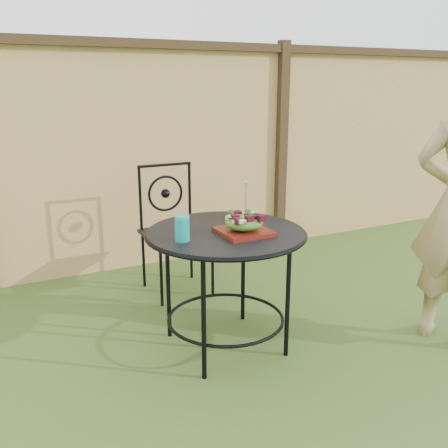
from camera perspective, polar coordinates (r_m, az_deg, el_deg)
name	(u,v)px	position (r m, az deg, el deg)	size (l,w,h in m)	color
ground	(292,396)	(2.71, 7.76, -18.87)	(60.00, 60.00, 0.00)	#254516
fence	(147,156)	(4.25, -8.78, 7.73)	(8.00, 0.12, 1.90)	#E5B671
patio_table	(226,254)	(2.87, 0.20, -3.43)	(0.92, 0.92, 0.72)	black
patio_chair	(174,226)	(3.75, -5.79, -0.19)	(0.46, 0.46, 0.95)	black
salad_plate	(244,232)	(2.78, 2.27, -0.88)	(0.27, 0.27, 0.02)	#4A0B0A
salad	(244,223)	(2.76, 2.28, 0.15)	(0.21, 0.21, 0.08)	#235614
fork	(246,200)	(2.74, 2.50, 2.80)	(0.01, 0.01, 0.18)	silver
drinking_glass	(182,228)	(2.65, -4.80, -0.47)	(0.08, 0.08, 0.14)	#0EA89D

